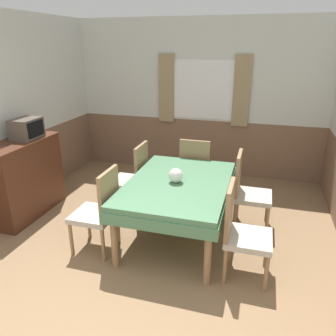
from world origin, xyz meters
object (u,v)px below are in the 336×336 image
chair_right_far (247,190)px  chair_right_near (241,230)px  chair_left_far (133,177)px  vase (176,175)px  chair_head_window (196,169)px  dining_table (178,190)px  sideboard (24,178)px  chair_left_near (100,209)px  tv (27,129)px

chair_right_far → chair_right_near: size_ratio=1.00×
chair_left_far → vase: 0.94m
chair_head_window → vase: (-0.02, -1.03, 0.30)m
chair_left_far → vase: bearing=-125.2°
chair_right_near → chair_left_far: (-1.51, 0.97, 0.00)m
chair_left_far → vase: chair_left_far is taller
dining_table → chair_right_far: 0.90m
chair_right_far → sideboard: bearing=-80.5°
dining_table → chair_head_window: chair_head_window is taller
chair_left_far → sideboard: sideboard is taller
chair_right_far → vase: (-0.78, -0.52, 0.30)m
chair_left_near → tv: 1.61m
chair_left_far → sideboard: 1.44m
chair_right_far → chair_right_near: 0.97m
tv → chair_right_near: bearing=-12.8°
sideboard → chair_right_near: bearing=-9.8°
chair_head_window → sideboard: 2.34m
sideboard → chair_left_far: bearing=19.4°
chair_left_far → tv: (-1.33, -0.33, 0.65)m
sideboard → tv: (0.03, 0.15, 0.64)m
chair_right_near → chair_left_far: size_ratio=1.00×
chair_right_far → chair_left_far: same height
dining_table → chair_left_near: chair_left_near is taller
chair_right_far → dining_table: bearing=-57.2°
chair_right_near → tv: 2.98m
chair_right_near → chair_left_far: bearing=-122.8°
vase → dining_table: bearing=51.7°
tv → chair_right_far: bearing=6.6°
chair_right_near → chair_left_far: 1.79m
dining_table → tv: size_ratio=4.41×
chair_left_near → chair_right_near: (1.51, 0.00, 0.00)m
chair_left_near → chair_head_window: size_ratio=1.00×
chair_right_far → chair_head_window: 0.91m
tv → dining_table: bearing=-4.4°
dining_table → chair_right_near: 0.90m
chair_right_far → sideboard: (-2.87, -0.48, 0.01)m
chair_left_far → tv: size_ratio=2.58×
sideboard → vase: (2.09, -0.04, 0.29)m
dining_table → tv: bearing=175.6°
sideboard → chair_left_near: bearing=-19.9°
chair_head_window → sideboard: (-2.11, -1.00, 0.01)m
chair_right_far → chair_head_window: bearing=-124.5°
chair_right_near → sideboard: bearing=-99.8°
chair_left_far → tv: tv is taller
chair_left_near → chair_left_far: (0.00, 0.97, 0.00)m
chair_head_window → chair_right_near: same height
chair_right_far → chair_head_window: size_ratio=1.00×
chair_left_near → sideboard: (-1.36, 0.49, 0.01)m
tv → chair_head_window: bearing=22.1°
vase → tv: bearing=174.8°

